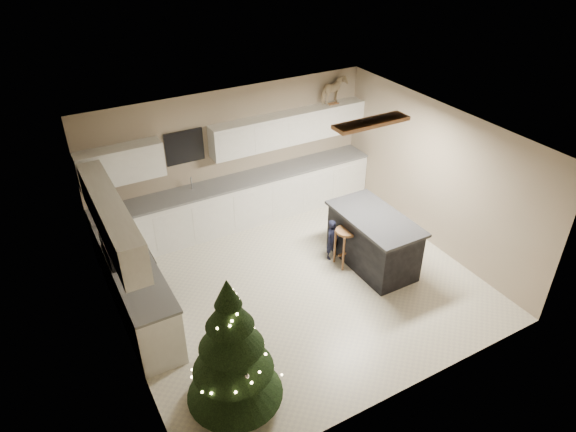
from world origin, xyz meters
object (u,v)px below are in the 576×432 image
object	(u,v)px
bar_stool	(346,238)
toddler	(333,240)
rocking_horse	(334,91)
island	(373,240)
christmas_tree	(232,357)

from	to	relation	value
bar_stool	toddler	bearing A→B (deg)	109.22
bar_stool	rocking_horse	bearing A→B (deg)	63.13
rocking_horse	bar_stool	bearing A→B (deg)	134.12
island	bar_stool	bearing A→B (deg)	152.80
bar_stool	rocking_horse	size ratio (longest dim) A/B	1.09
island	bar_stool	distance (m)	0.46
toddler	rocking_horse	xyz separation A→B (m)	(1.22, 1.95, 1.89)
christmas_tree	rocking_horse	world-z (taller)	rocking_horse
christmas_tree	rocking_horse	xyz separation A→B (m)	(3.97, 3.92, 1.45)
bar_stool	christmas_tree	world-z (taller)	christmas_tree
christmas_tree	toddler	distance (m)	3.41
island	bar_stool	world-z (taller)	island
bar_stool	christmas_tree	size ratio (longest dim) A/B	0.35
christmas_tree	toddler	bearing A→B (deg)	35.61
island	rocking_horse	size ratio (longest dim) A/B	2.64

